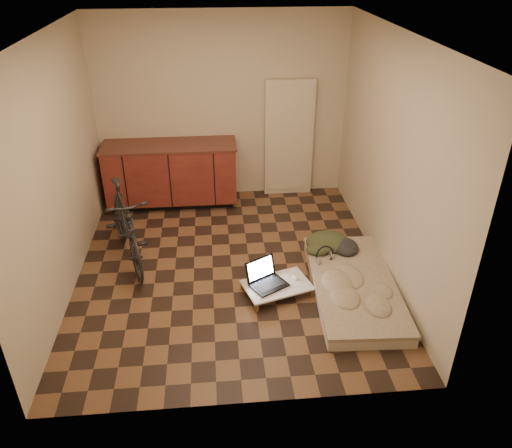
{
  "coord_description": "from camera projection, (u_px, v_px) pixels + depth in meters",
  "views": [
    {
      "loc": [
        -0.16,
        -4.86,
        3.35
      ],
      "look_at": [
        0.29,
        0.02,
        0.55
      ],
      "focal_mm": 35.0,
      "sensor_mm": 36.0,
      "label": 1
    }
  ],
  "objects": [
    {
      "name": "mouse",
      "position": [
        295.0,
        277.0,
        5.46
      ],
      "size": [
        0.09,
        0.11,
        0.03
      ],
      "primitive_type": "ellipsoid",
      "rotation": [
        0.0,
        0.0,
        0.52
      ],
      "color": "silver",
      "rests_on": "lap_desk"
    },
    {
      "name": "cabinets",
      "position": [
        172.0,
        174.0,
        7.05
      ],
      "size": [
        1.84,
        0.62,
        0.91
      ],
      "color": "black",
      "rests_on": "ground"
    },
    {
      "name": "clothing_pile",
      "position": [
        332.0,
        239.0,
        5.91
      ],
      "size": [
        0.57,
        0.49,
        0.22
      ],
      "primitive_type": null,
      "rotation": [
        0.0,
        0.0,
        -0.05
      ],
      "color": "#2F3720",
      "rests_on": "futon"
    },
    {
      "name": "appliance_panel",
      "position": [
        289.0,
        138.0,
        7.2
      ],
      "size": [
        0.7,
        0.1,
        1.7
      ],
      "primitive_type": "cube",
      "color": "beige",
      "rests_on": "ground"
    },
    {
      "name": "lap_desk",
      "position": [
        277.0,
        286.0,
        5.38
      ],
      "size": [
        0.8,
        0.64,
        0.12
      ],
      "rotation": [
        0.0,
        0.0,
        0.3
      ],
      "color": "brown",
      "rests_on": "ground"
    },
    {
      "name": "futon",
      "position": [
        353.0,
        286.0,
        5.41
      ],
      "size": [
        0.96,
        1.85,
        0.16
      ],
      "rotation": [
        0.0,
        0.0,
        -0.05
      ],
      "color": "beige",
      "rests_on": "ground"
    },
    {
      "name": "headphones",
      "position": [
        325.0,
        254.0,
        5.67
      ],
      "size": [
        0.3,
        0.29,
        0.17
      ],
      "primitive_type": null,
      "rotation": [
        0.0,
        0.0,
        0.29
      ],
      "color": "black",
      "rests_on": "futon"
    },
    {
      "name": "room_shell",
      "position": [
        228.0,
        164.0,
        5.23
      ],
      "size": [
        3.5,
        4.0,
        2.6
      ],
      "color": "brown",
      "rests_on": "ground"
    },
    {
      "name": "bicycle",
      "position": [
        125.0,
        222.0,
        5.76
      ],
      "size": [
        0.95,
        1.67,
        1.04
      ],
      "primitive_type": "imported",
      "rotation": [
        0.0,
        0.0,
        0.32
      ],
      "color": "black",
      "rests_on": "ground"
    },
    {
      "name": "laptop",
      "position": [
        266.0,
        279.0,
        5.36
      ],
      "size": [
        0.48,
        0.47,
        0.25
      ],
      "rotation": [
        0.0,
        0.0,
        0.53
      ],
      "color": "black",
      "rests_on": "lap_desk"
    }
  ]
}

